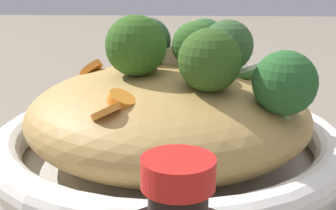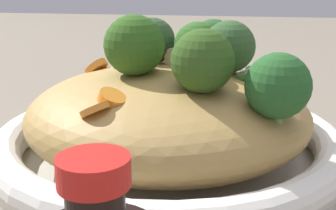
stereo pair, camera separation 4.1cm
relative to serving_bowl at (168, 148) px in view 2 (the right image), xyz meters
name	(u,v)px [view 2 (the right image)]	position (x,y,z in m)	size (l,w,h in m)	color
ground_plane	(168,172)	(0.00, 0.00, -0.02)	(3.00, 3.00, 0.00)	#766B5B
serving_bowl	(168,148)	(0.00, 0.00, 0.00)	(0.32, 0.32, 0.05)	white
noodle_heap	(168,114)	(0.00, 0.00, 0.03)	(0.25, 0.25, 0.09)	#AC8748
broccoli_florets	(199,53)	(0.00, 0.03, 0.09)	(0.21, 0.18, 0.08)	#A4BD71
carrot_coins	(139,76)	(0.01, -0.02, 0.07)	(0.15, 0.15, 0.03)	orange
zucchini_slices	(234,73)	(-0.02, 0.06, 0.07)	(0.14, 0.10, 0.04)	beige
chicken_chunks	(175,58)	(-0.05, 0.00, 0.08)	(0.08, 0.08, 0.03)	beige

